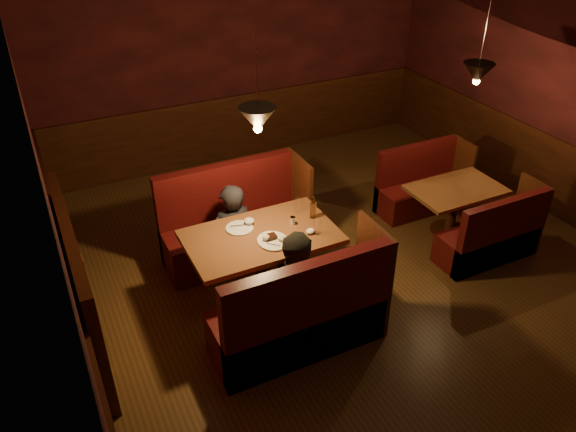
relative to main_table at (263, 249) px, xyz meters
name	(u,v)px	position (x,y,z in m)	size (l,w,h in m)	color
room	(346,200)	(0.88, -0.13, 0.42)	(6.02, 7.02, 2.92)	brown
main_table	(263,249)	(0.00, 0.00, 0.00)	(1.52, 0.92, 1.06)	brown
main_bench_far	(235,229)	(0.02, 0.86, -0.26)	(1.67, 0.60, 1.14)	#330907
main_bench_near	(303,320)	(0.02, -0.86, -0.26)	(1.67, 0.60, 1.14)	#330907
second_table	(454,200)	(2.62, 0.12, -0.16)	(1.12, 0.71, 0.63)	brown
second_bench_far	(420,188)	(2.65, 0.79, -0.35)	(1.24, 0.46, 0.88)	#330907
second_bench_near	(492,239)	(2.65, -0.55, -0.35)	(1.24, 0.46, 0.88)	#330907
diner_a	(231,215)	(-0.11, 0.61, 0.09)	(0.53, 0.35, 1.44)	black
diner_b	(301,272)	(0.11, -0.63, 0.12)	(0.72, 0.56, 1.48)	black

